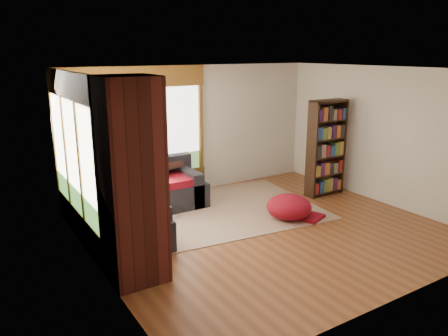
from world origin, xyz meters
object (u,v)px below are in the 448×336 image
bookshelf (326,148)px  dog_brindle (114,186)px  brick_chimney (132,182)px  pouf (289,206)px  area_rug (221,210)px  dog_tan (123,176)px  sectional_sofa (117,204)px

bookshelf → dog_brindle: 4.27m
brick_chimney → pouf: bearing=10.1°
area_rug → dog_tan: (-1.69, 0.42, 0.81)m
dog_tan → area_rug: bearing=-23.8°
pouf → dog_tan: (-2.50, 1.39, 0.59)m
sectional_sofa → area_rug: sectional_sofa is taller
sectional_sofa → dog_tan: (0.10, -0.11, 0.51)m
sectional_sofa → pouf: bearing=-29.6°
dog_tan → brick_chimney: bearing=-115.5°
dog_brindle → brick_chimney: bearing=167.7°
dog_brindle → sectional_sofa: bearing=-23.0°
sectional_sofa → bookshelf: bookshelf is taller
area_rug → pouf: size_ratio=4.38×
bookshelf → dog_brindle: size_ratio=2.36×
sectional_sofa → dog_brindle: dog_brindle is taller
area_rug → bookshelf: bookshelf is taller
pouf → dog_brindle: 3.01m
area_rug → dog_brindle: size_ratio=4.21×
sectional_sofa → pouf: 3.00m
brick_chimney → bookshelf: brick_chimney is taller
sectional_sofa → dog_brindle: 0.60m
brick_chimney → bookshelf: (4.54, 1.21, -0.33)m
pouf → brick_chimney: bearing=-169.9°
brick_chimney → dog_brindle: 1.80m
bookshelf → dog_brindle: (-4.23, 0.48, -0.22)m
sectional_sofa → area_rug: 1.89m
pouf → dog_tan: dog_tan is taller
brick_chimney → sectional_sofa: (0.45, 2.05, -1.00)m
sectional_sofa → dog_tan: 0.53m
dog_tan → pouf: bearing=-39.0°
brick_chimney → dog_tan: brick_chimney is taller
brick_chimney → sectional_sofa: bearing=77.7°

